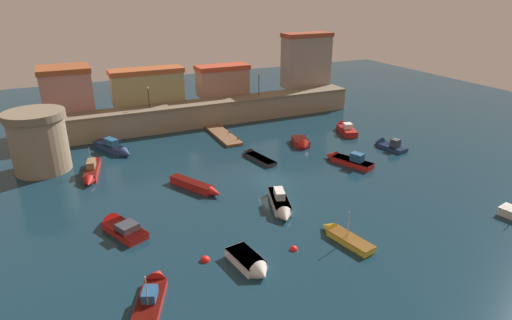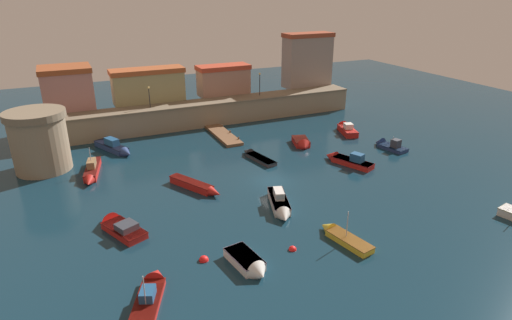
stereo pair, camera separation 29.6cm
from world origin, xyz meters
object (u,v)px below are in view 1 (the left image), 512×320
moored_boat_3 (119,226)px  mooring_buoy_1 (205,260)px  moored_boat_0 (197,186)px  moored_boat_4 (114,148)px  moored_boat_2 (342,236)px  mooring_buoy_0 (294,250)px  moored_boat_13 (251,264)px  moored_boat_7 (281,204)px  moored_boat_12 (302,143)px  moored_boat_11 (387,145)px  fortress_tower (39,141)px  moored_boat_10 (255,156)px  quay_lamp_1 (259,81)px  moored_boat_6 (91,171)px  moored_boat_5 (346,160)px  moored_boat_9 (345,128)px  moored_boat_8 (153,291)px  quay_lamp_0 (148,94)px

moored_boat_3 → mooring_buoy_1: (5.38, -7.48, -0.39)m
moored_boat_0 → moored_boat_4: moored_boat_4 is taller
moored_boat_2 → mooring_buoy_0: moored_boat_2 is taller
moored_boat_3 → moored_boat_13: bearing=-163.9°
moored_boat_7 → moored_boat_12: 17.90m
moored_boat_11 → moored_boat_13: moored_boat_11 is taller
fortress_tower → mooring_buoy_0: 32.37m
moored_boat_10 → moored_boat_11: moored_boat_11 is taller
moored_boat_10 → mooring_buoy_1: (-12.61, -17.85, -0.24)m
moored_boat_7 → fortress_tower: bearing=-116.2°
moored_boat_0 → moored_boat_11: moored_boat_11 is taller
quay_lamp_1 → moored_boat_11: bearing=-65.2°
moored_boat_6 → moored_boat_7: 22.33m
mooring_buoy_0 → moored_boat_2: bearing=-4.4°
quay_lamp_1 → moored_boat_13: quay_lamp_1 is taller
moored_boat_7 → moored_boat_5: bearing=136.5°
moored_boat_2 → moored_boat_7: moored_boat_2 is taller
moored_boat_2 → moored_boat_6: bearing=27.1°
moored_boat_9 → mooring_buoy_0: moored_boat_9 is taller
moored_boat_8 → moored_boat_13: (7.41, -0.12, 0.08)m
fortress_tower → moored_boat_7: size_ratio=1.09×
moored_boat_0 → moored_boat_7: (6.00, -7.45, 0.10)m
fortress_tower → moored_boat_3: fortress_tower is taller
moored_boat_5 → mooring_buoy_0: size_ratio=9.87×
quay_lamp_1 → moored_boat_12: quay_lamp_1 is taller
moored_boat_4 → moored_boat_6: bearing=-51.4°
moored_boat_7 → mooring_buoy_1: (-9.28, -4.88, -0.52)m
quay_lamp_0 → moored_boat_11: (26.80, -20.11, -5.30)m
moored_boat_13 → mooring_buoy_1: 3.76m
mooring_buoy_0 → mooring_buoy_1: size_ratio=0.85×
moored_boat_7 → moored_boat_11: size_ratio=1.31×
quay_lamp_0 → moored_boat_4: size_ratio=0.42×
moored_boat_12 → moored_boat_13: size_ratio=0.98×
moored_boat_9 → moored_boat_2: bearing=160.8°
quay_lamp_1 → mooring_buoy_1: (-20.78, -34.00, -5.99)m
moored_boat_8 → moored_boat_13: moored_boat_8 is taller
moored_boat_6 → moored_boat_9: moored_boat_6 is taller
quay_lamp_1 → moored_boat_8: 44.68m
fortress_tower → moored_boat_6: fortress_tower is taller
moored_boat_9 → mooring_buoy_1: 36.29m
moored_boat_6 → moored_boat_13: bearing=33.1°
moored_boat_10 → mooring_buoy_0: size_ratio=9.48×
moored_boat_5 → mooring_buoy_1: size_ratio=8.38×
moored_boat_0 → moored_boat_8: 16.64m
moored_boat_2 → mooring_buoy_1: size_ratio=7.22×
mooring_buoy_0 → moored_boat_13: bearing=-168.9°
quay_lamp_0 → quay_lamp_1: 17.50m
moored_boat_5 → moored_boat_10: moored_boat_5 is taller
moored_boat_5 → fortress_tower: bearing=46.1°
quay_lamp_0 → moored_boat_8: 37.56m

